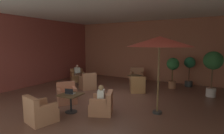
{
  "coord_description": "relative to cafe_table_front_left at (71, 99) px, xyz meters",
  "views": [
    {
      "loc": [
        4.09,
        -6.58,
        2.45
      ],
      "look_at": [
        0.0,
        0.49,
        1.36
      ],
      "focal_mm": 28.96,
      "sensor_mm": 36.0,
      "label": 1
    }
  ],
  "objects": [
    {
      "name": "armchair_mid_center_east",
      "position": [
        0.18,
        5.68,
        -0.16
      ],
      "size": [
        0.99,
        0.92,
        0.92
      ],
      "color": "#A36947",
      "rests_on": "ground_plane"
    },
    {
      "name": "armchair_front_right_east",
      "position": [
        -1.51,
        2.94,
        -0.17
      ],
      "size": [
        1.04,
        1.04,
        0.89
      ],
      "color": "#A67150",
      "rests_on": "ground_plane"
    },
    {
      "name": "patio_umbrella_tall_red",
      "position": [
        2.7,
        1.44,
        1.99
      ],
      "size": [
        2.19,
        2.19,
        2.68
      ],
      "color": "#2D2D2D",
      "rests_on": "ground_plane"
    },
    {
      "name": "wall_back_brick",
      "position": [
        0.28,
        6.85,
        1.44
      ],
      "size": [
        10.12,
        0.08,
        3.88
      ],
      "primitive_type": "cube",
      "color": "#AA6349",
      "rests_on": "ground_plane"
    },
    {
      "name": "patron_blue_shirt",
      "position": [
        -3.3,
        4.17,
        0.21
      ],
      "size": [
        0.4,
        0.42,
        0.65
      ],
      "color": "silver",
      "rests_on": "ground_plane"
    },
    {
      "name": "armchair_front_left_east",
      "position": [
        -0.25,
        -1.11,
        -0.18
      ],
      "size": [
        0.94,
        0.95,
        0.86
      ],
      "color": "#B37653",
      "rests_on": "ground_plane"
    },
    {
      "name": "potted_tree_mid_right",
      "position": [
        2.39,
        5.31,
        0.63
      ],
      "size": [
        0.65,
        0.65,
        1.67
      ],
      "color": "#A46746",
      "rests_on": "ground_plane"
    },
    {
      "name": "wall_left_accent",
      "position": [
        -4.74,
        1.95,
        1.44
      ],
      "size": [
        0.08,
        9.87,
        3.88
      ],
      "primitive_type": "cube",
      "color": "brown",
      "rests_on": "ground_plane"
    },
    {
      "name": "iced_drink_cup",
      "position": [
        -0.15,
        0.07,
        0.22
      ],
      "size": [
        0.08,
        0.08,
        0.11
      ],
      "primitive_type": "cylinder",
      "color": "white",
      "rests_on": "cafe_table_front_left"
    },
    {
      "name": "armchair_front_left_south",
      "position": [
        1.03,
        0.46,
        -0.2
      ],
      "size": [
        1.01,
        1.02,
        0.78
      ],
      "color": "#AA6949",
      "rests_on": "ground_plane"
    },
    {
      "name": "armchair_mid_center_north",
      "position": [
        1.03,
        3.69,
        -0.19
      ],
      "size": [
        0.98,
        1.0,
        0.83
      ],
      "color": "#AA7644",
      "rests_on": "ground_plane"
    },
    {
      "name": "cafe_table_front_left",
      "position": [
        0.0,
        0.0,
        0.0
      ],
      "size": [
        0.77,
        0.77,
        0.66
      ],
      "color": "black",
      "rests_on": "ground_plane"
    },
    {
      "name": "cafe_table_mid_center",
      "position": [
        0.5,
        4.64,
        0.01
      ],
      "size": [
        0.68,
        0.68,
        0.66
      ],
      "color": "black",
      "rests_on": "ground_plane"
    },
    {
      "name": "armchair_front_right_north",
      "position": [
        -3.33,
        4.19,
        -0.2
      ],
      "size": [
        1.06,
        1.07,
        0.8
      ],
      "color": "#AC7044",
      "rests_on": "ground_plane"
    },
    {
      "name": "open_laptop",
      "position": [
        -0.05,
        0.01,
        0.22
      ],
      "size": [
        0.36,
        0.3,
        0.2
      ],
      "color": "#9EA0A5",
      "rests_on": "cafe_table_front_left"
    },
    {
      "name": "patron_by_window",
      "position": [
        1.0,
        0.45,
        0.18
      ],
      "size": [
        0.34,
        0.4,
        0.61
      ],
      "color": "silver",
      "rests_on": "ground_plane"
    },
    {
      "name": "potted_tree_mid_left",
      "position": [
        3.12,
        6.22,
        0.64
      ],
      "size": [
        0.61,
        0.61,
        1.68
      ],
      "color": "#313435",
      "rests_on": "ground_plane"
    },
    {
      "name": "cafe_table_front_right",
      "position": [
        -2.46,
        3.52,
        -0.03
      ],
      "size": [
        0.62,
        0.62,
        0.66
      ],
      "color": "black",
      "rests_on": "ground_plane"
    },
    {
      "name": "armchair_front_left_north",
      "position": [
        -0.89,
        0.71,
        -0.19
      ],
      "size": [
        1.03,
        1.04,
        0.83
      ],
      "color": "#B0684D",
      "rests_on": "ground_plane"
    },
    {
      "name": "ground_plane",
      "position": [
        0.28,
        1.95,
        -0.51
      ],
      "size": [
        10.12,
        9.87,
        0.02
      ],
      "primitive_type": "cube",
      "color": "brown"
    },
    {
      "name": "ceiling_slab",
      "position": [
        0.28,
        1.95,
        3.41
      ],
      "size": [
        10.12,
        9.87,
        0.06
      ],
      "primitive_type": "cube",
      "color": "white",
      "rests_on": "wall_back_brick"
    },
    {
      "name": "potted_tree_left_corner",
      "position": [
        4.26,
        4.66,
        1.01
      ],
      "size": [
        0.83,
        0.83,
        2.09
      ],
      "color": "silver",
      "rests_on": "ground_plane"
    }
  ]
}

